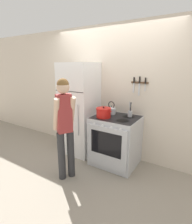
% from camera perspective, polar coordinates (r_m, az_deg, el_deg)
% --- Properties ---
extents(ground_plane, '(14.00, 14.00, 0.00)m').
position_cam_1_polar(ground_plane, '(3.89, 4.33, -12.68)').
color(ground_plane, gray).
extents(wall_back, '(10.00, 0.06, 2.55)m').
position_cam_1_polar(wall_back, '(3.51, 4.96, 6.30)').
color(wall_back, beige).
rests_on(wall_back, ground_plane).
extents(refrigerator, '(0.67, 0.63, 1.86)m').
position_cam_1_polar(refrigerator, '(3.59, -5.41, 0.83)').
color(refrigerator, white).
rests_on(refrigerator, ground_plane).
extents(stove_range, '(0.81, 0.72, 0.91)m').
position_cam_1_polar(stove_range, '(3.27, 6.16, -9.25)').
color(stove_range, silver).
rests_on(stove_range, ground_plane).
extents(dutch_oven_pot, '(0.31, 0.26, 0.20)m').
position_cam_1_polar(dutch_oven_pot, '(3.08, 2.50, -0.20)').
color(dutch_oven_pot, red).
rests_on(dutch_oven_pot, stove_range).
extents(tea_kettle, '(0.21, 0.17, 0.24)m').
position_cam_1_polar(tea_kettle, '(3.31, 5.03, 0.63)').
color(tea_kettle, silver).
rests_on(tea_kettle, stove_range).
extents(utensil_jar, '(0.08, 0.08, 0.28)m').
position_cam_1_polar(utensil_jar, '(3.17, 11.05, -0.36)').
color(utensil_jar, '#B7BABF').
rests_on(utensil_jar, stove_range).
extents(person, '(0.37, 0.40, 1.62)m').
position_cam_1_polar(person, '(2.74, -10.17, -3.91)').
color(person, '#2D2D30').
rests_on(person, ground_plane).
extents(wall_knife_strip, '(0.31, 0.03, 0.34)m').
position_cam_1_polar(wall_knife_strip, '(3.22, 14.01, 9.29)').
color(wall_knife_strip, brown).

